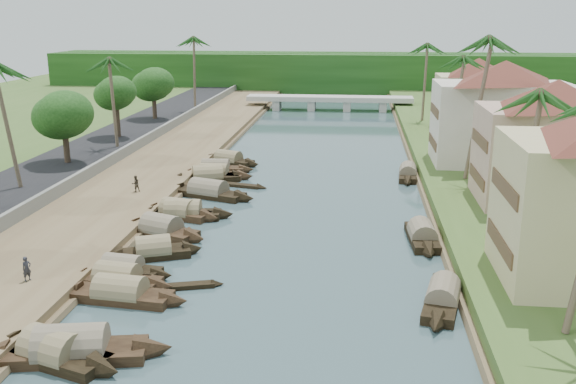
# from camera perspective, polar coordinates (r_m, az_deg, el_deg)

# --- Properties ---
(ground) EXTENTS (220.00, 220.00, 0.00)m
(ground) POSITION_cam_1_polar(r_m,az_deg,el_deg) (40.69, -0.98, -7.11)
(ground) COLOR #384F54
(ground) RESTS_ON ground
(left_bank) EXTENTS (10.00, 180.00, 0.80)m
(left_bank) POSITION_cam_1_polar(r_m,az_deg,el_deg) (62.79, -13.31, 0.99)
(left_bank) COLOR brown
(left_bank) RESTS_ON ground
(right_bank) EXTENTS (16.00, 180.00, 1.20)m
(right_bank) POSITION_cam_1_polar(r_m,az_deg,el_deg) (60.91, 19.52, 0.26)
(right_bank) COLOR #395522
(right_bank) RESTS_ON ground
(road) EXTENTS (8.00, 180.00, 1.40)m
(road) POSITION_cam_1_polar(r_m,az_deg,el_deg) (66.01, -20.30, 1.40)
(road) COLOR black
(road) RESTS_ON ground
(retaining_wall) EXTENTS (0.40, 180.00, 1.10)m
(retaining_wall) POSITION_cam_1_polar(r_m,az_deg,el_deg) (64.08, -16.91, 1.90)
(retaining_wall) COLOR slate
(retaining_wall) RESTS_ON left_bank
(treeline) EXTENTS (120.00, 14.00, 8.00)m
(treeline) POSITION_cam_1_polar(r_m,az_deg,el_deg) (137.86, 4.26, 10.54)
(treeline) COLOR #13360E
(treeline) RESTS_ON ground
(bridge) EXTENTS (28.00, 4.00, 2.40)m
(bridge) POSITION_cam_1_polar(r_m,az_deg,el_deg) (110.27, 3.70, 8.15)
(bridge) COLOR #AAA99F
(bridge) RESTS_ON ground
(building_mid) EXTENTS (14.11, 14.11, 9.70)m
(building_mid) POSITION_cam_1_polar(r_m,az_deg,el_deg) (54.34, 22.45, 4.22)
(building_mid) COLOR tan
(building_mid) RESTS_ON right_bank
(building_far) EXTENTS (15.59, 15.59, 10.20)m
(building_far) POSITION_cam_1_polar(r_m,az_deg,el_deg) (67.46, 18.45, 6.78)
(building_far) COLOR beige
(building_far) RESTS_ON right_bank
(building_distant) EXTENTS (12.62, 12.62, 9.20)m
(building_distant) POSITION_cam_1_polar(r_m,az_deg,el_deg) (87.19, 16.40, 8.40)
(building_distant) COLOR tan
(building_distant) RESTS_ON right_bank
(sampan_0) EXTENTS (9.82, 3.71, 2.49)m
(sampan_0) POSITION_cam_1_polar(r_m,az_deg,el_deg) (32.61, -18.66, -13.18)
(sampan_0) COLOR black
(sampan_0) RESTS_ON ground
(sampan_1) EXTENTS (8.03, 4.25, 2.33)m
(sampan_1) POSITION_cam_1_polar(r_m,az_deg,el_deg) (32.67, -20.14, -13.27)
(sampan_1) COLOR black
(sampan_1) RESTS_ON ground
(sampan_2) EXTENTS (8.37, 2.54, 2.18)m
(sampan_2) POSITION_cam_1_polar(r_m,az_deg,el_deg) (37.85, -14.66, -8.75)
(sampan_2) COLOR black
(sampan_2) RESTS_ON ground
(sampan_3) EXTENTS (6.95, 2.43, 1.89)m
(sampan_3) POSITION_cam_1_polar(r_m,az_deg,el_deg) (41.30, -14.48, -6.67)
(sampan_3) COLOR black
(sampan_3) RESTS_ON ground
(sampan_4) EXTENTS (7.49, 2.68, 2.10)m
(sampan_4) POSITION_cam_1_polar(r_m,az_deg,el_deg) (39.83, -14.91, -7.53)
(sampan_4) COLOR black
(sampan_4) RESTS_ON ground
(sampan_5) EXTENTS (6.84, 4.09, 2.16)m
(sampan_5) POSITION_cam_1_polar(r_m,az_deg,el_deg) (43.80, -11.88, -5.20)
(sampan_5) COLOR black
(sampan_5) RESTS_ON ground
(sampan_6) EXTENTS (8.00, 4.75, 2.35)m
(sampan_6) POSITION_cam_1_polar(r_m,az_deg,el_deg) (47.95, -11.18, -3.33)
(sampan_6) COLOR black
(sampan_6) RESTS_ON ground
(sampan_7) EXTENTS (8.39, 2.35, 2.20)m
(sampan_7) POSITION_cam_1_polar(r_m,az_deg,el_deg) (51.75, -9.31, -1.85)
(sampan_7) COLOR black
(sampan_7) RESTS_ON ground
(sampan_8) EXTENTS (7.55, 3.69, 2.27)m
(sampan_8) POSITION_cam_1_polar(r_m,az_deg,el_deg) (51.94, -9.72, -1.80)
(sampan_8) COLOR black
(sampan_8) RESTS_ON ground
(sampan_9) EXTENTS (9.54, 4.91, 2.37)m
(sampan_9) POSITION_cam_1_polar(r_m,az_deg,el_deg) (57.49, -7.09, -0.01)
(sampan_9) COLOR black
(sampan_9) RESTS_ON ground
(sampan_10) EXTENTS (8.08, 2.06, 2.22)m
(sampan_10) POSITION_cam_1_polar(r_m,az_deg,el_deg) (63.87, -6.60, 1.57)
(sampan_10) COLOR black
(sampan_10) RESTS_ON ground
(sampan_11) EXTENTS (8.47, 4.57, 2.37)m
(sampan_11) POSITION_cam_1_polar(r_m,az_deg,el_deg) (62.78, -7.15, 1.31)
(sampan_11) COLOR black
(sampan_11) RESTS_ON ground
(sampan_12) EXTENTS (8.20, 1.87, 1.97)m
(sampan_12) POSITION_cam_1_polar(r_m,az_deg,el_deg) (66.48, -6.46, 2.11)
(sampan_12) COLOR black
(sampan_12) RESTS_ON ground
(sampan_13) EXTENTS (7.88, 4.54, 2.16)m
(sampan_13) POSITION_cam_1_polar(r_m,az_deg,el_deg) (70.04, -5.30, 2.83)
(sampan_13) COLOR black
(sampan_13) RESTS_ON ground
(sampan_14) EXTENTS (3.36, 8.64, 2.08)m
(sampan_14) POSITION_cam_1_polar(r_m,az_deg,el_deg) (37.28, 13.60, -9.06)
(sampan_14) COLOR black
(sampan_14) RESTS_ON ground
(sampan_15) EXTENTS (2.15, 8.05, 2.15)m
(sampan_15) POSITION_cam_1_polar(r_m,az_deg,el_deg) (46.85, 11.83, -3.82)
(sampan_15) COLOR black
(sampan_15) RESTS_ON ground
(sampan_16) EXTENTS (2.11, 8.18, 2.00)m
(sampan_16) POSITION_cam_1_polar(r_m,az_deg,el_deg) (65.00, 10.61, 1.64)
(sampan_16) COLOR black
(sampan_16) RESTS_ON ground
(canoe_1) EXTENTS (4.36, 1.91, 0.70)m
(canoe_1) POSITION_cam_1_polar(r_m,az_deg,el_deg) (38.83, -8.91, -8.29)
(canoe_1) COLOR black
(canoe_1) RESTS_ON ground
(canoe_2) EXTENTS (5.59, 2.08, 0.81)m
(canoe_2) POSITION_cam_1_polar(r_m,az_deg,el_deg) (60.62, -4.29, 0.56)
(canoe_2) COLOR black
(canoe_2) RESTS_ON ground
(palm_1) EXTENTS (3.20, 3.20, 11.12)m
(palm_1) POSITION_cam_1_polar(r_m,az_deg,el_deg) (44.61, 20.97, 7.92)
(palm_1) COLOR brown
(palm_1) RESTS_ON ground
(palm_2) EXTENTS (3.20, 3.20, 14.02)m
(palm_2) POSITION_cam_1_polar(r_m,az_deg,el_deg) (59.12, 16.59, 12.62)
(palm_2) COLOR brown
(palm_2) RESTS_ON ground
(palm_3) EXTENTS (3.20, 3.20, 11.28)m
(palm_3) POSITION_cam_1_polar(r_m,az_deg,el_deg) (77.86, 14.78, 11.33)
(palm_3) COLOR brown
(palm_3) RESTS_ON ground
(palm_5) EXTENTS (3.20, 3.20, 11.81)m
(palm_5) POSITION_cam_1_polar(r_m,az_deg,el_deg) (58.04, -23.90, 10.01)
(palm_5) COLOR brown
(palm_5) RESTS_ON ground
(palm_6) EXTENTS (3.20, 3.20, 11.17)m
(palm_6) POSITION_cam_1_polar(r_m,az_deg,el_deg) (73.47, -15.47, 11.12)
(palm_6) COLOR brown
(palm_6) RESTS_ON ground
(palm_7) EXTENTS (3.20, 3.20, 12.05)m
(palm_7) POSITION_cam_1_polar(r_m,az_deg,el_deg) (92.64, 12.20, 12.51)
(palm_7) COLOR brown
(palm_7) RESTS_ON ground
(palm_8) EXTENTS (3.20, 3.20, 12.45)m
(palm_8) POSITION_cam_1_polar(r_m,az_deg,el_deg) (101.37, -8.47, 13.23)
(palm_8) COLOR brown
(palm_8) RESTS_ON ground
(tree_3) EXTENTS (5.43, 5.43, 6.97)m
(tree_3) POSITION_cam_1_polar(r_m,az_deg,el_deg) (67.20, -19.33, 6.41)
(tree_3) COLOR #433326
(tree_3) RESTS_ON ground
(tree_4) EXTENTS (4.53, 4.53, 7.11)m
(tree_4) POSITION_cam_1_polar(r_m,az_deg,el_deg) (80.02, -15.08, 8.40)
(tree_4) COLOR #433326
(tree_4) RESTS_ON ground
(tree_5) EXTENTS (5.34, 5.34, 7.01)m
(tree_5) POSITION_cam_1_polar(r_m,az_deg,el_deg) (93.60, -11.89, 9.30)
(tree_5) COLOR #433326
(tree_5) RESTS_ON ground
(tree_6) EXTENTS (4.74, 4.74, 7.32)m
(tree_6) POSITION_cam_1_polar(r_m,az_deg,el_deg) (71.33, 21.96, 6.97)
(tree_6) COLOR #433326
(tree_6) RESTS_ON ground
(person_near) EXTENTS (0.58, 0.64, 1.46)m
(person_near) POSITION_cam_1_polar(r_m,az_deg,el_deg) (40.06, -22.21, -6.33)
(person_near) COLOR #282830
(person_near) RESTS_ON left_bank
(person_far) EXTENTS (0.89, 0.88, 1.44)m
(person_far) POSITION_cam_1_polar(r_m,az_deg,el_deg) (57.13, -13.40, 0.73)
(person_far) COLOR #373126
(person_far) RESTS_ON left_bank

